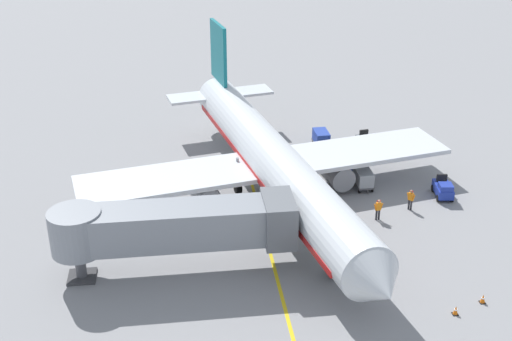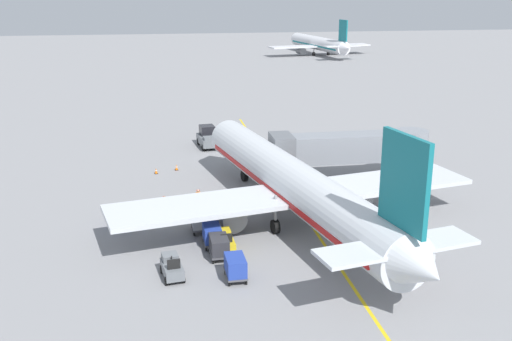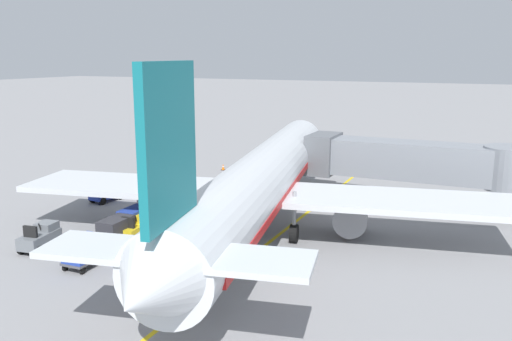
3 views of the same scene
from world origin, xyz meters
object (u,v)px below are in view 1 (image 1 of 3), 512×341
object	(u,v)px
ground_crew_wing_walker	(411,199)
baggage_tug_spare	(334,161)
baggage_cart_tail_end	(321,138)
ground_crew_loader	(378,209)
baggage_cart_third_in_train	(337,152)
safety_cone_nose_right	(456,310)
safety_cone_nose_left	(483,299)
baggage_tug_trailing	(443,189)
baggage_cart_second_in_train	(346,163)
baggage_cart_front	(363,178)
parked_airliner	(272,162)
baggage_tug_lead	(367,142)
jet_bridge	(175,226)

from	to	relation	value
ground_crew_wing_walker	baggage_tug_spare	bearing A→B (deg)	-62.54
baggage_cart_tail_end	ground_crew_loader	xyz separation A→B (m)	(-1.38, 13.73, 0.00)
baggage_cart_third_in_train	safety_cone_nose_right	world-z (taller)	baggage_cart_third_in_train
safety_cone_nose_right	safety_cone_nose_left	bearing A→B (deg)	-157.33
baggage_tug_spare	baggage_tug_trailing	bearing A→B (deg)	139.89
baggage_cart_tail_end	safety_cone_nose_right	xyz separation A→B (m)	(-2.78, 25.30, -0.66)
baggage_cart_second_in_train	baggage_cart_tail_end	world-z (taller)	same
baggage_cart_second_in_train	safety_cone_nose_right	size ratio (longest dim) A/B	4.94
baggage_tug_spare	ground_crew_wing_walker	bearing A→B (deg)	117.46
baggage_cart_front	baggage_cart_tail_end	xyz separation A→B (m)	(1.66, -8.54, 0.00)
baggage_cart_front	baggage_cart_tail_end	size ratio (longest dim) A/B	1.00
baggage_cart_front	baggage_cart_third_in_train	size ratio (longest dim) A/B	1.00
baggage_cart_front	safety_cone_nose_right	xyz separation A→B (m)	(-1.12, 16.76, -0.66)
parked_airliner	ground_crew_loader	world-z (taller)	parked_airliner
baggage_tug_trailing	baggage_cart_third_in_train	distance (m)	10.13
baggage_tug_spare	safety_cone_nose_right	xyz separation A→B (m)	(-2.62, 20.69, -0.42)
baggage_tug_lead	safety_cone_nose_right	bearing A→B (deg)	86.92
ground_crew_loader	safety_cone_nose_left	world-z (taller)	ground_crew_loader
baggage_tug_lead	baggage_tug_spare	distance (m)	5.34
baggage_tug_lead	baggage_cart_front	xyz separation A→B (m)	(2.43, 7.55, 0.24)
baggage_cart_front	safety_cone_nose_right	size ratio (longest dim) A/B	4.94
baggage_tug_spare	baggage_cart_tail_end	distance (m)	4.62
baggage_cart_third_in_train	ground_crew_loader	xyz separation A→B (m)	(-0.68, 10.31, 0.00)
baggage_cart_tail_end	safety_cone_nose_left	xyz separation A→B (m)	(-4.89, 24.42, -0.66)
jet_bridge	safety_cone_nose_right	bearing A→B (deg)	157.90
baggage_tug_lead	baggage_tug_spare	xyz separation A→B (m)	(3.92, 3.62, 0.00)
baggage_cart_tail_end	safety_cone_nose_right	distance (m)	25.46
parked_airliner	baggage_cart_tail_end	world-z (taller)	parked_airliner
jet_bridge	baggage_cart_third_in_train	size ratio (longest dim) A/B	5.34
safety_cone_nose_left	safety_cone_nose_right	world-z (taller)	same
jet_bridge	safety_cone_nose_left	world-z (taller)	jet_bridge
jet_bridge	safety_cone_nose_left	distance (m)	19.72
ground_crew_loader	ground_crew_wing_walker	bearing A→B (deg)	-157.77
parked_airliner	baggage_cart_second_in_train	bearing A→B (deg)	-151.97
baggage_cart_second_in_train	safety_cone_nose_right	bearing A→B (deg)	95.22
parked_airliner	baggage_tug_spare	world-z (taller)	parked_airliner
ground_crew_loader	safety_cone_nose_right	xyz separation A→B (m)	(-1.40, 11.57, -0.66)
parked_airliner	baggage_tug_spare	xyz separation A→B (m)	(-6.15, -4.70, -2.47)
jet_bridge	baggage_tug_spare	size ratio (longest dim) A/B	6.08
jet_bridge	baggage_tug_trailing	world-z (taller)	jet_bridge
baggage_tug_trailing	ground_crew_loader	xyz separation A→B (m)	(6.20, 2.88, 0.24)
parked_airliner	jet_bridge	bearing A→B (deg)	50.36
baggage_tug_trailing	baggage_cart_third_in_train	bearing A→B (deg)	-47.18
ground_crew_wing_walker	baggage_cart_second_in_train	bearing A→B (deg)	-64.52
baggage_cart_second_in_train	ground_crew_wing_walker	xyz separation A→B (m)	(-3.31, 6.94, 0.00)
baggage_tug_trailing	safety_cone_nose_right	bearing A→B (deg)	71.63
baggage_tug_trailing	baggage_tug_spare	distance (m)	9.69
baggage_tug_trailing	baggage_cart_front	xyz separation A→B (m)	(5.92, -2.31, 0.24)
baggage_tug_lead	baggage_cart_second_in_train	world-z (taller)	baggage_tug_lead
ground_crew_wing_walker	ground_crew_loader	world-z (taller)	same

